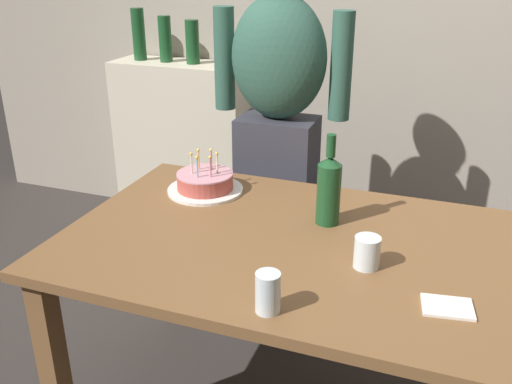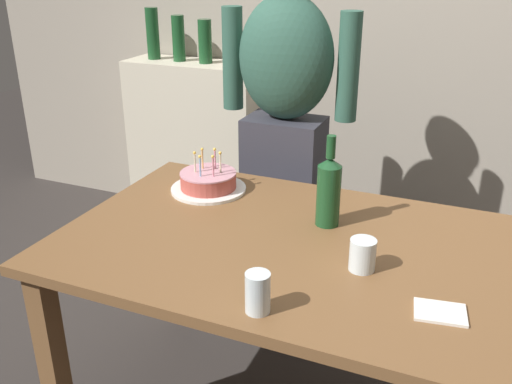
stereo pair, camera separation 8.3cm
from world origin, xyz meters
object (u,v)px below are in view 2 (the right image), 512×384
napkin_stack (440,312)px  person_man_bearded (285,129)px  water_glass_far (362,255)px  water_glass_near (258,293)px  wine_bottle (329,190)px  birthday_cake (208,182)px

napkin_stack → person_man_bearded: size_ratio=0.08×
water_glass_far → water_glass_near: bearing=-122.7°
water_glass_near → water_glass_far: 0.36m
water_glass_near → wine_bottle: (0.02, 0.55, 0.07)m
water_glass_far → napkin_stack: 0.28m
birthday_cake → water_glass_near: bearing=-53.6°
water_glass_far → napkin_stack: bearing=-30.1°
water_glass_near → birthday_cake: bearing=126.4°
birthday_cake → water_glass_far: (0.68, -0.35, 0.01)m
wine_bottle → napkin_stack: (0.41, -0.38, -0.12)m
birthday_cake → water_glass_near: birthday_cake is taller
birthday_cake → water_glass_far: size_ratio=3.03×
wine_bottle → napkin_stack: bearing=-42.8°
wine_bottle → person_man_bearded: (-0.37, 0.57, 0.01)m
water_glass_far → napkin_stack: water_glass_far is taller
birthday_cake → water_glass_near: 0.81m
water_glass_far → napkin_stack: size_ratio=0.74×
birthday_cake → person_man_bearded: bearing=73.7°
birthday_cake → napkin_stack: 1.03m
birthday_cake → wine_bottle: size_ratio=0.93×
birthday_cake → water_glass_near: size_ratio=2.62×
water_glass_near → water_glass_far: size_ratio=1.16×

